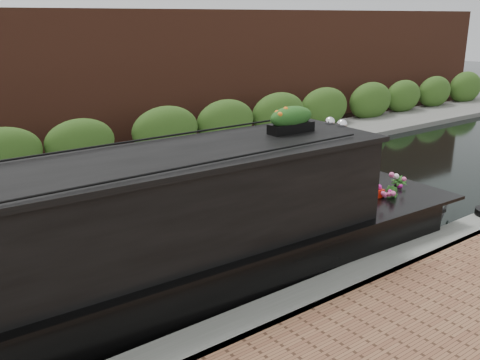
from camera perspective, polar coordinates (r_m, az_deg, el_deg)
ground at (r=9.98m, az=-4.78°, el=-5.34°), size 80.00×80.00×0.00m
near_bank_coping at (r=7.68m, az=9.03°, el=-12.80°), size 40.00×0.60×0.50m
far_bank_path at (r=13.52m, az=-14.47°, el=0.23°), size 40.00×2.40×0.34m
far_hedge at (r=14.33m, az=-15.90°, el=1.06°), size 40.00×1.10×2.80m
far_brick_wall at (r=16.24m, az=-18.69°, el=2.67°), size 40.00×1.00×8.00m
narrowboat at (r=7.12m, az=-12.86°, el=-8.28°), size 11.55×2.48×2.70m
rope_fender at (r=11.24m, az=17.67°, el=-2.72°), size 0.29×0.36×0.29m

